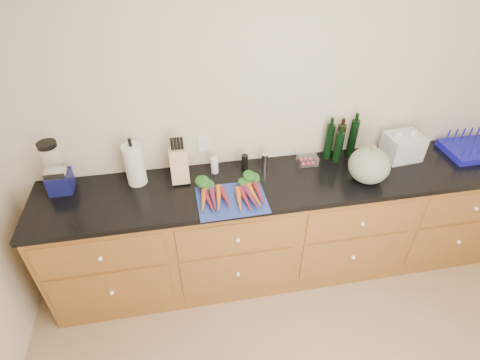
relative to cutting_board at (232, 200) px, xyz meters
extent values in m
cube|color=beige|center=(0.46, 0.48, 0.35)|extent=(4.10, 0.05, 2.60)
cube|color=brown|center=(0.46, 0.16, -0.50)|extent=(3.60, 0.60, 0.90)
cube|color=brown|center=(-0.89, -0.15, -0.23)|extent=(0.82, 0.01, 0.28)
sphere|color=white|center=(-0.89, -0.16, -0.23)|extent=(0.03, 0.03, 0.03)
cube|color=brown|center=(-0.89, -0.15, -0.59)|extent=(0.82, 0.01, 0.38)
sphere|color=white|center=(-0.89, -0.16, -0.59)|extent=(0.03, 0.03, 0.03)
cube|color=brown|center=(0.01, -0.15, -0.23)|extent=(0.82, 0.01, 0.28)
sphere|color=white|center=(0.01, -0.16, -0.23)|extent=(0.03, 0.03, 0.03)
cube|color=brown|center=(0.01, -0.15, -0.59)|extent=(0.82, 0.01, 0.38)
sphere|color=white|center=(0.01, -0.16, -0.59)|extent=(0.03, 0.03, 0.03)
cube|color=brown|center=(0.91, -0.15, -0.23)|extent=(0.82, 0.01, 0.28)
sphere|color=white|center=(0.91, -0.16, -0.23)|extent=(0.03, 0.03, 0.03)
cube|color=brown|center=(0.91, -0.15, -0.59)|extent=(0.82, 0.01, 0.38)
sphere|color=white|center=(0.91, -0.16, -0.59)|extent=(0.03, 0.03, 0.03)
cube|color=brown|center=(1.81, -0.15, -0.23)|extent=(0.82, 0.01, 0.28)
sphere|color=white|center=(1.81, -0.16, -0.23)|extent=(0.03, 0.03, 0.03)
cube|color=brown|center=(1.81, -0.15, -0.59)|extent=(0.82, 0.01, 0.38)
sphere|color=white|center=(1.81, -0.16, -0.59)|extent=(0.03, 0.03, 0.03)
cube|color=black|center=(0.46, 0.16, -0.03)|extent=(3.64, 0.62, 0.04)
cube|color=navy|center=(0.00, 0.00, 0.00)|extent=(0.47, 0.36, 0.01)
cone|color=#D05F18|center=(-0.19, -0.02, 0.03)|extent=(0.04, 0.21, 0.04)
cone|color=maroon|center=(-0.15, -0.02, 0.03)|extent=(0.04, 0.21, 0.04)
cone|color=maroon|center=(-0.12, -0.02, 0.03)|extent=(0.04, 0.21, 0.04)
cone|color=#D05F18|center=(-0.08, -0.02, 0.03)|extent=(0.04, 0.21, 0.04)
cone|color=maroon|center=(-0.05, -0.02, 0.03)|extent=(0.04, 0.21, 0.04)
ellipsoid|color=#1C531B|center=(-0.12, 0.14, 0.04)|extent=(0.21, 0.13, 0.06)
cone|color=#D05F18|center=(0.05, -0.02, 0.03)|extent=(0.04, 0.21, 0.04)
cone|color=maroon|center=(0.08, -0.02, 0.03)|extent=(0.04, 0.21, 0.04)
cone|color=maroon|center=(0.12, -0.02, 0.03)|extent=(0.04, 0.21, 0.04)
cone|color=#D05F18|center=(0.15, -0.02, 0.03)|extent=(0.04, 0.21, 0.04)
cone|color=maroon|center=(0.19, -0.02, 0.03)|extent=(0.04, 0.21, 0.04)
ellipsoid|color=#1C531B|center=(0.12, 0.14, 0.04)|extent=(0.21, 0.13, 0.06)
ellipsoid|color=#616E5C|center=(0.99, 0.05, 0.12)|extent=(0.29, 0.29, 0.26)
cube|color=#10124C|center=(-1.14, 0.32, 0.07)|extent=(0.15, 0.15, 0.14)
cube|color=silver|center=(-1.14, 0.29, 0.16)|extent=(0.13, 0.09, 0.04)
cylinder|color=white|center=(-1.14, 0.32, 0.25)|extent=(0.12, 0.12, 0.20)
cylinder|color=black|center=(-1.14, 0.32, 0.36)|extent=(0.12, 0.12, 0.03)
cylinder|color=silver|center=(-0.63, 0.32, 0.15)|extent=(0.13, 0.13, 0.30)
cube|color=tan|center=(-0.32, 0.30, 0.12)|extent=(0.12, 0.12, 0.25)
cylinder|color=silver|center=(-0.07, 0.34, 0.06)|extent=(0.05, 0.05, 0.12)
cylinder|color=black|center=(0.15, 0.34, 0.05)|extent=(0.05, 0.05, 0.12)
cylinder|color=silver|center=(0.31, 0.34, 0.05)|extent=(0.05, 0.05, 0.11)
cube|color=white|center=(0.64, 0.33, 0.03)|extent=(0.14, 0.12, 0.07)
cylinder|color=black|center=(0.81, 0.38, 0.14)|extent=(0.06, 0.06, 0.29)
cylinder|color=black|center=(0.91, 0.39, 0.13)|extent=(0.06, 0.06, 0.27)
cylinder|color=black|center=(1.00, 0.38, 0.15)|extent=(0.06, 0.06, 0.31)
cylinder|color=black|center=(0.87, 0.32, 0.12)|extent=(0.06, 0.06, 0.25)
cube|color=#1412A2|center=(1.96, 0.24, 0.02)|extent=(0.41, 0.33, 0.05)
camera|label=1|loc=(-0.28, -1.88, 1.64)|focal=28.00mm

